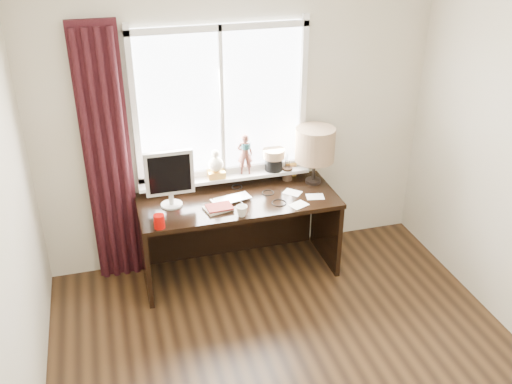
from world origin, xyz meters
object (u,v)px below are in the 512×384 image
object	(u,v)px
mug	(242,211)
monitor	(170,176)
desk	(236,218)
laptop	(231,199)
table_lamp	(315,145)
red_cup	(159,221)

from	to	relation	value
mug	monitor	distance (m)	0.66
mug	desk	xyz separation A→B (m)	(0.04, 0.38, -0.29)
laptop	table_lamp	world-z (taller)	table_lamp
mug	desk	bearing A→B (deg)	83.55
laptop	monitor	world-z (taller)	monitor
laptop	monitor	distance (m)	0.57
monitor	table_lamp	size ratio (longest dim) A/B	0.94
monitor	mug	bearing A→B (deg)	-32.07
laptop	monitor	bearing A→B (deg)	161.78
mug	red_cup	bearing A→B (deg)	-179.48
mug	table_lamp	size ratio (longest dim) A/B	0.18
laptop	red_cup	distance (m)	0.70
laptop	monitor	size ratio (longest dim) A/B	0.69
mug	table_lamp	distance (m)	0.93
red_cup	desk	xyz separation A→B (m)	(0.71, 0.39, -0.30)
mug	monitor	xyz separation A→B (m)	(-0.52, 0.33, 0.23)
mug	table_lamp	world-z (taller)	table_lamp
mug	laptop	bearing A→B (deg)	94.86
desk	red_cup	bearing A→B (deg)	-151.13
monitor	table_lamp	bearing A→B (deg)	3.72
monitor	red_cup	bearing A→B (deg)	-113.27
table_lamp	desk	bearing A→B (deg)	-177.92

